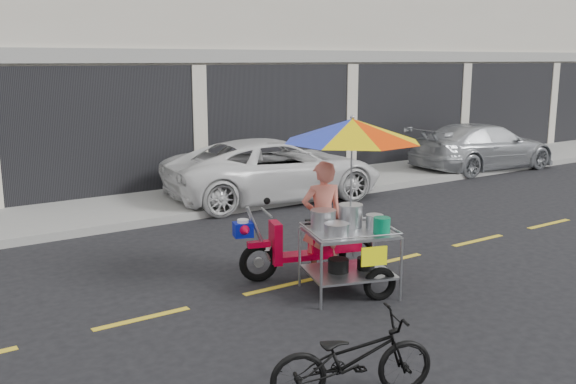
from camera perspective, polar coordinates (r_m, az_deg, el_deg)
ground at (r=10.00m, az=9.14°, el=-6.07°), size 90.00×90.00×0.00m
sidewalk at (r=14.34m, az=-5.99°, el=-0.22°), size 45.00×3.00×0.15m
shophouse_block at (r=19.89m, az=-6.00°, el=15.15°), size 36.00×8.11×10.40m
centerline at (r=10.00m, az=9.14°, el=-6.04°), size 42.00×0.10×0.01m
white_pickup at (r=14.01m, az=-1.16°, el=2.03°), size 5.04×2.75×1.34m
silver_pickup at (r=18.61m, az=16.94°, el=3.87°), size 4.56×2.07×1.30m
near_bicycle at (r=5.97m, az=5.75°, el=-14.47°), size 1.62×1.02×0.80m
food_vendor_rig at (r=8.50m, az=4.56°, el=1.14°), size 2.31×2.33×2.35m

